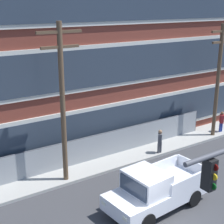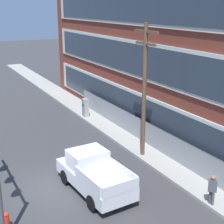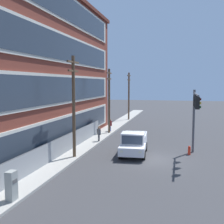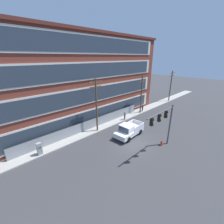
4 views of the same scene
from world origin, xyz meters
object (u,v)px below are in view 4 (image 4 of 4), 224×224
Objects in this scene: traffic_signal_mast at (164,120)px; electrical_cabinet at (39,149)px; pedestrian_by_fence at (142,108)px; utility_pole_midblock at (141,93)px; fire_hydrant at (161,143)px; utility_pole_far_east at (171,85)px; pedestrian_near_cabinet at (125,115)px; pickup_truck_white at (129,130)px; utility_pole_near_corner at (96,104)px.

traffic_signal_mast is 15.30m from electrical_cabinet.
pedestrian_by_fence is (21.50, 0.14, 0.12)m from electrical_cabinet.
utility_pole_midblock reaches higher than electrical_cabinet.
fire_hydrant is at bearing 20.82° from traffic_signal_mast.
utility_pole_far_east reaches higher than pedestrian_by_fence.
traffic_signal_mast reaches higher than electrical_cabinet.
utility_pole_far_east reaches higher than pedestrian_near_cabinet.
traffic_signal_mast reaches higher than fire_hydrant.
utility_pole_far_east is at bearing 23.37° from traffic_signal_mast.
traffic_signal_mast reaches higher than pedestrian_by_fence.
pedestrian_by_fence is (6.19, 0.33, 0.00)m from pedestrian_near_cabinet.
traffic_signal_mast is 23.89m from utility_pole_far_east.
utility_pole_midblock is at bearing 179.61° from utility_pole_far_east.
utility_pole_far_east is 4.68× the size of pedestrian_near_cabinet.
pickup_truck_white reaches higher than pedestrian_by_fence.
utility_pole_midblock is (9.03, 9.57, 0.20)m from traffic_signal_mast.
utility_pole_far_east is at bearing -0.23° from utility_pole_near_corner.
electrical_cabinet is 21.50m from pedestrian_by_fence.
utility_pole_near_corner is 24.51m from utility_pole_far_east.
traffic_signal_mast is at bearing -135.92° from pedestrian_by_fence.
utility_pole_midblock is at bearing 46.66° from traffic_signal_mast.
electrical_cabinet is at bearing 179.89° from utility_pole_far_east.
traffic_signal_mast is 14.27m from pedestrian_by_fence.
fire_hydrant is (-2.92, -9.02, -0.59)m from pedestrian_near_cabinet.
electrical_cabinet is 1.01× the size of pedestrian_by_fence.
utility_pole_near_corner reaches higher than utility_pole_midblock.
fire_hydrant is (0.89, 0.34, -3.74)m from traffic_signal_mast.
pickup_truck_white is 12.09m from electrical_cabinet.
pickup_truck_white is (-0.28, 5.03, -3.16)m from traffic_signal_mast.
traffic_signal_mast is 0.74× the size of utility_pole_far_east.
utility_pole_midblock is 4.63× the size of electrical_cabinet.
utility_pole_far_east is 4.64× the size of electrical_cabinet.
pickup_truck_white is 4.87m from fire_hydrant.
pedestrian_near_cabinet is at bearing -179.61° from utility_pole_far_east.
electrical_cabinet reaches higher than pedestrian_by_fence.
utility_pole_midblock is 3.49m from pedestrian_by_fence.
pedestrian_near_cabinet is (-5.22, -0.21, -3.35)m from utility_pole_midblock.
electrical_cabinet is at bearing 140.32° from traffic_signal_mast.
pedestrian_near_cabinet is 2.17× the size of fire_hydrant.
utility_pole_far_east is (24.51, -0.10, -0.21)m from utility_pole_near_corner.
utility_pole_near_corner is 4.95× the size of pedestrian_by_fence.
pedestrian_near_cabinet is at bearing -2.00° from utility_pole_near_corner.
utility_pole_near_corner is (-2.58, 9.58, 0.49)m from traffic_signal_mast.
traffic_signal_mast is 3.45× the size of pedestrian_near_cabinet.
fire_hydrant is at bearing -131.41° from utility_pole_midblock.
utility_pole_midblock reaches higher than pickup_truck_white.
utility_pole_near_corner reaches higher than traffic_signal_mast.
pedestrian_near_cabinet is at bearing 46.59° from pickup_truck_white.
pickup_truck_white is 3.06× the size of electrical_cabinet.
traffic_signal_mast is 0.74× the size of utility_pole_midblock.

